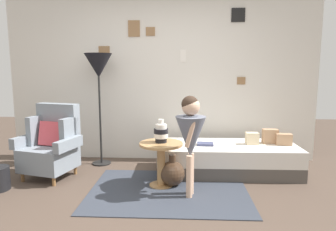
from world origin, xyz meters
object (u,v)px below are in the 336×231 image
Objects in this scene: daybed at (227,159)px; armchair at (52,144)px; floor_lamp at (99,69)px; book_on_daybed at (205,144)px; person_child at (190,133)px; vase_striped at (161,133)px; demijohn_near at (172,173)px; side_table at (161,156)px.

armchair is at bearing -173.79° from daybed.
book_on_daybed is (1.55, -0.35, -1.01)m from floor_lamp.
vase_striped is at bearing 138.47° from person_child.
daybed is at bearing 30.40° from vase_striped.
demijohn_near is at bearing -1.85° from vase_striped.
daybed reaches higher than demijohn_near.
floor_lamp is (-0.97, 0.82, 0.76)m from vase_striped.
person_child is at bearing -17.30° from armchair.
demijohn_near is (0.14, 0.02, -0.23)m from side_table.
side_table is at bearing -41.00° from floor_lamp.
person_child is 2.89× the size of demijohn_near.
armchair is at bearing 170.01° from vase_striped.
daybed is at bearing -9.31° from floor_lamp.
book_on_daybed is 0.55× the size of demijohn_near.
book_on_daybed is (0.57, 0.50, 0.03)m from side_table.
floor_lamp is at bearing 139.00° from side_table.
armchair is at bearing 170.70° from demijohn_near.
armchair is 0.51× the size of daybed.
vase_striped is (-0.88, -0.52, 0.47)m from daybed.
demijohn_near is (-0.44, -0.48, -0.25)m from book_on_daybed.
floor_lamp is (-1.86, 0.30, 1.23)m from daybed.
demijohn_near is (0.14, -0.00, -0.51)m from vase_striped.
armchair is at bearing -174.04° from book_on_daybed.
floor_lamp reaches higher than daybed.
demijohn_near is (-0.21, 0.30, -0.57)m from person_child.
floor_lamp reaches higher than vase_striped.
person_child is (1.83, -0.57, 0.30)m from armchair.
person_child is 0.68m from demijohn_near.
daybed is 6.71× the size of vase_striped.
daybed is 1.66× the size of person_child.
side_table is 0.48× the size of person_child.
vase_striped is at bearing -40.27° from floor_lamp.
person_child is at bearing -105.99° from book_on_daybed.
person_child reaches higher than demijohn_near.
side_table is 0.28m from vase_striped.
side_table is 2.49× the size of book_on_daybed.
side_table is 0.27m from demijohn_near.
side_table is at bearing -10.85° from armchair.
demijohn_near is at bearing -132.19° from book_on_daybed.
demijohn_near is (-0.74, -0.52, -0.04)m from daybed.
armchair is 0.58× the size of floor_lamp.
person_child reaches higher than book_on_daybed.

